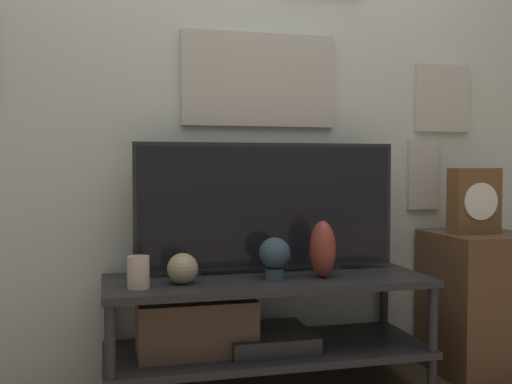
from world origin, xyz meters
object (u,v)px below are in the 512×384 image
Objects in this scene: decorative_bust at (275,255)px; vase_round_glass at (183,268)px; vase_urn_stoneware at (323,249)px; candle_jar at (138,272)px; mantel_clock at (474,201)px; television at (268,206)px.

vase_round_glass is at bearing -177.85° from decorative_bust.
vase_urn_stoneware reaches higher than decorative_bust.
candle_jar is (-0.17, -0.04, 0.00)m from vase_round_glass.
vase_urn_stoneware is 0.80m from mantel_clock.
television reaches higher than vase_urn_stoneware.
mantel_clock is at bearing 4.59° from candle_jar.
mantel_clock reaches higher than decorative_bust.
candle_jar is 0.41× the size of mantel_clock.
candle_jar is (-0.76, -0.04, -0.06)m from vase_urn_stoneware.
decorative_bust is (0.38, 0.01, 0.04)m from vase_round_glass.
television is 4.86× the size of vase_urn_stoneware.
candle_jar is at bearing -165.65° from vase_round_glass.
vase_urn_stoneware is (0.19, -0.17, -0.17)m from television.
vase_urn_stoneware is 0.21m from decorative_bust.
vase_round_glass is at bearing -157.16° from television.
television is 0.25m from decorative_bust.
vase_urn_stoneware is at bearing 2.93° from candle_jar.
television is at bearing 85.23° from decorative_bust.
television is 6.72× the size of decorative_bust.
vase_round_glass is at bearing 179.44° from vase_urn_stoneware.
vase_round_glass is at bearing 14.35° from candle_jar.
television reaches higher than vase_round_glass.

